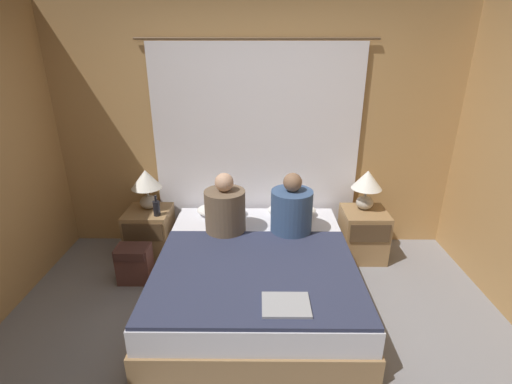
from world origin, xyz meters
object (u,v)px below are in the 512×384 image
at_px(lamp_left, 146,183).
at_px(backpack_on_floor, 134,262).
at_px(nightstand_right, 363,234).
at_px(person_left_in_bed, 225,210).
at_px(bed, 256,275).
at_px(laptop_on_bed, 286,305).
at_px(lamp_right, 367,184).
at_px(pillow_left, 221,210).
at_px(nightstand_left, 150,233).
at_px(beer_bottle_on_left_stand, 157,208).
at_px(pillow_right, 292,210).
at_px(person_right_in_bed, 292,210).

distance_m(lamp_left, backpack_on_floor, 0.79).
bearing_deg(nightstand_right, person_left_in_bed, -167.80).
distance_m(bed, nightstand_right, 1.30).
relative_size(nightstand_right, laptop_on_bed, 1.61).
bearing_deg(person_left_in_bed, lamp_left, 156.00).
bearing_deg(lamp_left, backpack_on_floor, -93.10).
bearing_deg(lamp_left, lamp_right, 0.00).
bearing_deg(lamp_right, laptop_on_bed, -121.57).
distance_m(bed, pillow_left, 0.89).
distance_m(laptop_on_bed, backpack_on_floor, 1.66).
relative_size(bed, lamp_right, 4.62).
relative_size(nightstand_left, lamp_right, 1.26).
height_order(person_left_in_bed, beer_bottle_on_left_stand, person_left_in_bed).
relative_size(nightstand_left, pillow_left, 1.04).
distance_m(pillow_right, person_right_in_bed, 0.41).
bearing_deg(person_left_in_bed, nightstand_left, 159.83).
relative_size(lamp_left, pillow_left, 0.83).
distance_m(nightstand_right, pillow_right, 0.78).
distance_m(nightstand_right, lamp_left, 2.28).
xyz_separation_m(nightstand_left, backpack_on_floor, (-0.03, -0.46, -0.05)).
bearing_deg(lamp_right, nightstand_right, -90.00).
height_order(lamp_right, backpack_on_floor, lamp_right).
bearing_deg(pillow_left, nightstand_left, -174.43).
distance_m(pillow_left, person_right_in_bed, 0.81).
distance_m(person_left_in_bed, backpack_on_floor, 0.98).
xyz_separation_m(nightstand_right, beer_bottle_on_left_stand, (-2.08, -0.11, 0.34)).
bearing_deg(backpack_on_floor, beer_bottle_on_left_stand, 65.91).
bearing_deg(backpack_on_floor, person_right_in_bed, 6.28).
height_order(bed, pillow_right, pillow_right).
distance_m(lamp_left, lamp_right, 2.21).
bearing_deg(person_right_in_bed, nightstand_right, 21.12).
bearing_deg(beer_bottle_on_left_stand, lamp_left, 126.47).
relative_size(pillow_left, person_left_in_bed, 0.84).
height_order(beer_bottle_on_left_stand, laptop_on_bed, beer_bottle_on_left_stand).
bearing_deg(pillow_right, person_left_in_bed, -150.19).
distance_m(person_left_in_bed, laptop_on_bed, 1.22).
height_order(pillow_left, beer_bottle_on_left_stand, beer_bottle_on_left_stand).
distance_m(nightstand_left, laptop_on_bed, 1.93).
height_order(nightstand_left, lamp_left, lamp_left).
distance_m(nightstand_left, pillow_left, 0.78).
xyz_separation_m(nightstand_left, person_left_in_bed, (0.82, -0.30, 0.41)).
bearing_deg(nightstand_right, bed, -148.20).
bearing_deg(lamp_left, nightstand_left, -90.00).
height_order(nightstand_left, lamp_right, lamp_right).
xyz_separation_m(nightstand_right, pillow_right, (-0.74, 0.07, 0.24)).
bearing_deg(bed, nightstand_right, 31.80).
height_order(bed, person_left_in_bed, person_left_in_bed).
bearing_deg(pillow_left, nightstand_right, -2.81).
distance_m(bed, backpack_on_floor, 1.16).
relative_size(nightstand_right, pillow_left, 1.04).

